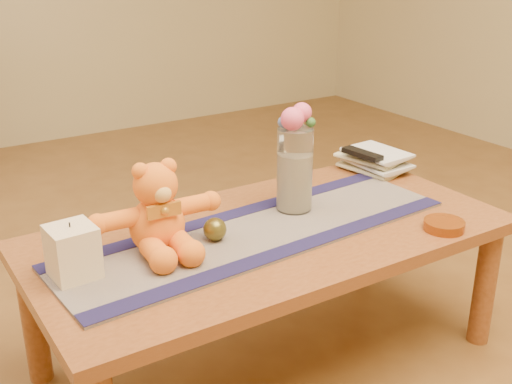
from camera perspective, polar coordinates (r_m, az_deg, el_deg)
floor at (r=2.12m, az=1.18°, el=-14.44°), size 5.50×5.50×0.00m
coffee_table_top at (r=1.90m, az=1.27°, el=-3.91°), size 1.40×0.70×0.04m
table_leg_fr at (r=2.22m, az=19.61°, el=-7.83°), size 0.07×0.07×0.41m
table_leg_bl at (r=2.03m, az=-19.09°, el=-10.63°), size 0.07×0.07×0.41m
table_leg_br at (r=2.56m, az=9.59°, el=-2.72°), size 0.07×0.07×0.41m
persian_runner at (r=1.87m, az=0.21°, el=-3.60°), size 1.22×0.43×0.01m
runner_border_near at (r=1.76m, az=3.02°, el=-5.08°), size 1.20×0.14×0.00m
runner_border_far at (r=1.97m, az=-2.28°, el=-2.02°), size 1.20×0.14×0.00m
teddy_bear at (r=1.74m, az=-8.83°, el=-1.35°), size 0.36×0.31×0.24m
pillar_candle at (r=1.66m, az=-15.92°, el=-5.09°), size 0.12×0.12×0.13m
candle_wick at (r=1.63m, az=-16.18°, el=-2.81°), size 0.00×0.00×0.01m
glass_vase at (r=1.97m, az=3.45°, el=1.99°), size 0.11×0.11×0.26m
potpourri_fill at (r=1.99m, az=3.42°, el=0.93°), size 0.09×0.09×0.18m
rose_left at (r=1.90m, az=3.24°, el=6.48°), size 0.07×0.07×0.07m
rose_right at (r=1.94m, az=4.08°, el=7.04°), size 0.06×0.06×0.06m
blue_flower_back at (r=1.96m, az=3.19°, el=6.70°), size 0.04×0.04×0.04m
blue_flower_side at (r=1.93m, az=2.47°, el=6.21°), size 0.04×0.04×0.04m
leaf_sprig at (r=1.94m, az=4.86°, el=6.16°), size 0.03×0.03×0.03m
bronze_ball at (r=1.80m, az=-3.66°, el=-3.31°), size 0.08×0.08×0.07m
book_bottom at (r=2.35m, az=9.10°, el=1.70°), size 0.20×0.25×0.02m
book_lower at (r=2.34m, az=9.28°, el=2.13°), size 0.17×0.23×0.02m
book_upper at (r=2.33m, az=9.00°, el=2.56°), size 0.21×0.25×0.02m
book_top at (r=2.33m, az=9.28°, el=3.02°), size 0.18×0.23×0.02m
tv_remote at (r=2.32m, az=9.39°, el=3.36°), size 0.06×0.16×0.02m
amber_dish at (r=1.97m, az=16.31°, el=-2.84°), size 0.13×0.13×0.03m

